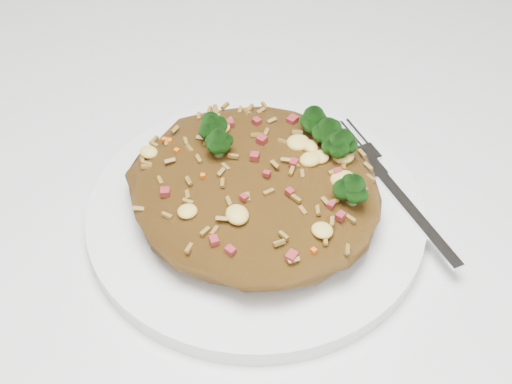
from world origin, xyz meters
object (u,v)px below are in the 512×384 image
plate (256,213)px  fork (398,195)px  fried_rice (258,179)px  dining_table (354,279)px

plate → fork: (0.08, 0.07, 0.01)m
plate → fork: size_ratio=1.62×
fork → plate: bearing=-109.7°
fried_rice → fork: (0.08, 0.07, -0.02)m
plate → fork: bearing=41.4°
plate → fried_rice: size_ratio=1.33×
plate → dining_table: bearing=46.2°
fried_rice → fork: size_ratio=1.21×
dining_table → fried_rice: 0.15m
dining_table → fried_rice: bearing=-134.3°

